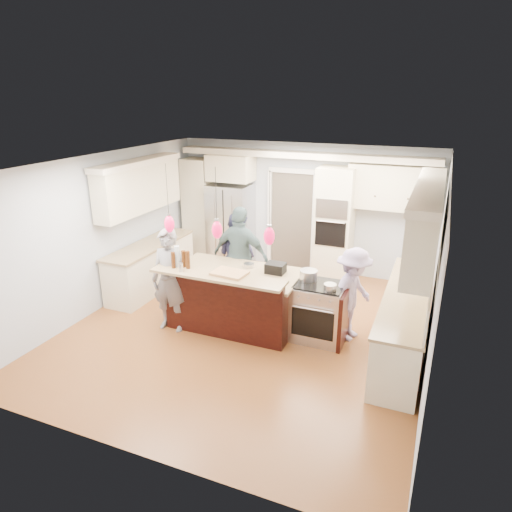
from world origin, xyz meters
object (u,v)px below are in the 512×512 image
Objects in this scene: island_range at (320,312)px; kitchen_island at (236,297)px; person_bar_end at (170,280)px; person_far_left at (237,255)px; refrigerator at (231,225)px.

kitchen_island is at bearing -176.92° from island_range.
person_far_left is at bearing 70.14° from person_bar_end.
person_far_left reaches higher than island_range.
refrigerator is at bearing 93.96° from person_bar_end.
person_far_left is at bearing -60.75° from refrigerator.
refrigerator is 1.11× the size of person_far_left.
refrigerator reaches higher than person_bar_end.
kitchen_island is (1.30, -2.57, -0.41)m from refrigerator.
person_bar_end reaches higher than kitchen_island.
kitchen_island reaches higher than island_range.
refrigerator is 1.76m from person_far_left.
person_bar_end is (-2.31, -0.60, 0.39)m from island_range.
person_bar_end is 1.04× the size of person_far_left.
island_range is at bearing 170.96° from person_far_left.
island_range is at bearing 11.09° from person_bar_end.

